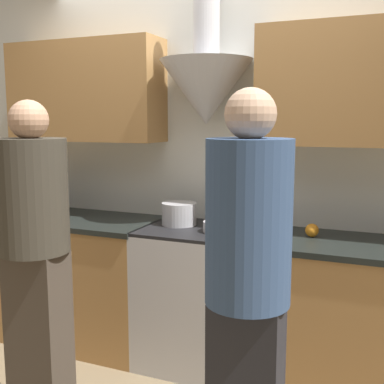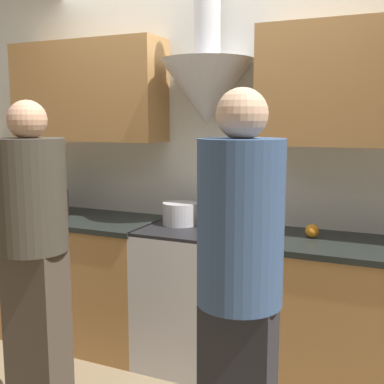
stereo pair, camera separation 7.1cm
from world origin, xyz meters
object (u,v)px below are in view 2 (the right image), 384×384
(mixing_bowl, at_px, (219,227))
(orange_fruit, at_px, (312,231))
(wine_bottle_0, at_px, (21,194))
(wine_bottle_3, at_px, (52,197))
(wine_bottle_2, at_px, (45,196))
(stock_pot, at_px, (180,214))
(wine_bottle_4, at_px, (63,199))
(person_foreground_right, at_px, (239,297))
(wine_bottle_1, at_px, (33,196))
(stove_range, at_px, (198,296))
(person_foreground_left, at_px, (34,252))

(mixing_bowl, bearing_deg, orange_fruit, 9.21)
(wine_bottle_0, height_order, wine_bottle_3, wine_bottle_0)
(wine_bottle_2, bearing_deg, orange_fruit, 1.98)
(wine_bottle_3, xyz_separation_m, stock_pot, (0.98, 0.10, -0.06))
(stock_pot, height_order, mixing_bowl, stock_pot)
(wine_bottle_3, distance_m, wine_bottle_4, 0.09)
(person_foreground_right, bearing_deg, wine_bottle_2, 148.92)
(wine_bottle_4, relative_size, mixing_bowl, 1.56)
(wine_bottle_1, height_order, person_foreground_right, person_foreground_right)
(stock_pot, distance_m, person_foreground_right, 1.46)
(person_foreground_right, bearing_deg, wine_bottle_3, 148.28)
(stove_range, relative_size, person_foreground_right, 0.53)
(wine_bottle_0, relative_size, orange_fruit, 4.35)
(wine_bottle_2, distance_m, orange_fruit, 1.94)
(wine_bottle_0, bearing_deg, stock_pot, 3.97)
(wine_bottle_1, relative_size, person_foreground_left, 0.20)
(stove_range, bearing_deg, wine_bottle_3, -177.88)
(mixing_bowl, height_order, person_foreground_left, person_foreground_left)
(stove_range, relative_size, wine_bottle_4, 2.87)
(wine_bottle_3, xyz_separation_m, person_foreground_left, (0.62, -0.89, -0.11))
(wine_bottle_1, xyz_separation_m, person_foreground_right, (1.99, -1.13, -0.09))
(wine_bottle_4, distance_m, orange_fruit, 1.76)
(person_foreground_left, bearing_deg, orange_fruit, 38.63)
(wine_bottle_3, distance_m, stock_pot, 0.99)
(wine_bottle_4, bearing_deg, wine_bottle_1, 178.59)
(wine_bottle_2, relative_size, wine_bottle_3, 1.01)
(person_foreground_left, distance_m, person_foreground_right, 1.20)
(wine_bottle_0, height_order, wine_bottle_1, wine_bottle_0)
(wine_bottle_3, relative_size, orange_fruit, 4.12)
(wine_bottle_0, height_order, stock_pot, wine_bottle_0)
(wine_bottle_0, xyz_separation_m, stock_pot, (1.28, 0.09, -0.07))
(mixing_bowl, xyz_separation_m, orange_fruit, (0.55, 0.09, 0.01))
(wine_bottle_1, relative_size, wine_bottle_2, 0.99)
(wine_bottle_2, height_order, orange_fruit, wine_bottle_2)
(wine_bottle_4, bearing_deg, person_foreground_left, -59.39)
(wine_bottle_2, bearing_deg, wine_bottle_1, -175.96)
(wine_bottle_0, height_order, mixing_bowl, wine_bottle_0)
(person_foreground_left, bearing_deg, wine_bottle_4, 120.61)
(person_foreground_left, bearing_deg, wine_bottle_1, 132.11)
(stove_range, distance_m, wine_bottle_2, 1.36)
(person_foreground_right, bearing_deg, stove_range, 119.79)
(wine_bottle_3, height_order, wine_bottle_4, wine_bottle_3)
(wine_bottle_0, bearing_deg, wine_bottle_2, 4.69)
(wine_bottle_0, xyz_separation_m, person_foreground_right, (2.10, -1.12, -0.10))
(wine_bottle_2, bearing_deg, person_foreground_right, -31.08)
(orange_fruit, bearing_deg, stove_range, -175.95)
(wine_bottle_0, xyz_separation_m, person_foreground_left, (0.92, -0.89, -0.12))
(wine_bottle_1, xyz_separation_m, wine_bottle_2, (0.11, 0.01, 0.00))
(mixing_bowl, distance_m, person_foreground_right, 1.22)
(wine_bottle_0, relative_size, stock_pot, 1.51)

